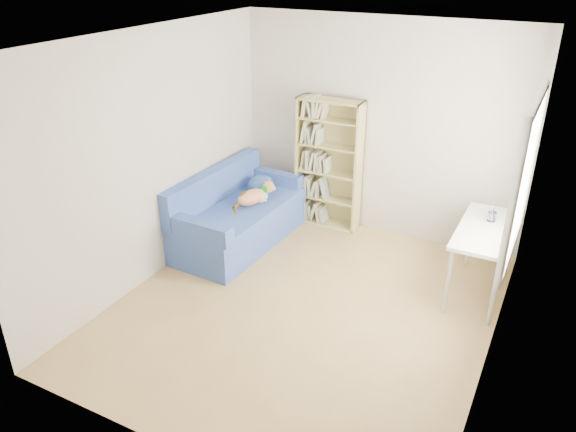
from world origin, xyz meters
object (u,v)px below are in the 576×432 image
at_px(pen_cup, 492,215).
at_px(sofa, 237,216).
at_px(bookshelf, 329,169).
at_px(desk, 485,235).

bearing_deg(pen_cup, sofa, -172.35).
relative_size(sofa, bookshelf, 1.11).
bearing_deg(desk, pen_cup, 86.36).
distance_m(sofa, bookshelf, 1.29).
distance_m(bookshelf, pen_cup, 2.13).
relative_size(bookshelf, pen_cup, 9.90).
relative_size(bookshelf, desk, 1.43).
xyz_separation_m(bookshelf, desk, (2.04, -0.75, -0.09)).
bearing_deg(desk, bookshelf, 159.76).
distance_m(desk, pen_cup, 0.23).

